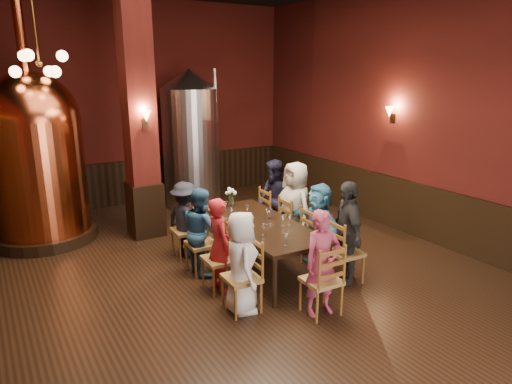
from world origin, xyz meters
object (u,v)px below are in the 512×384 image
person_2 (201,231)px  dining_table (261,227)px  person_0 (241,262)px  copper_kettle (36,156)px  person_1 (219,245)px  steel_vessel (191,139)px  rose_vase (232,194)px

person_2 → dining_table: bearing=-114.4°
person_0 → copper_kettle: (-1.80, 4.06, 0.88)m
dining_table → person_1: 0.91m
person_1 → steel_vessel: size_ratio=0.45×
person_0 → person_2: (0.06, 1.33, -0.00)m
steel_vessel → rose_vase: bearing=-99.8°
dining_table → steel_vessel: 3.85m
copper_kettle → person_2: bearing=-55.8°
person_0 → person_1: bearing=13.5°
person_1 → rose_vase: person_1 is taller
person_1 → steel_vessel: bearing=-14.3°
person_2 → rose_vase: (0.87, 0.63, 0.30)m
person_0 → steel_vessel: 4.96m
dining_table → steel_vessel: bearing=84.8°
rose_vase → person_1: bearing=-124.9°
dining_table → steel_vessel: size_ratio=0.81×
rose_vase → steel_vessel: bearing=80.2°
dining_table → rose_vase: 1.04m
dining_table → steel_vessel: (0.51, 3.72, 0.82)m
person_2 → steel_vessel: size_ratio=0.44×
copper_kettle → steel_vessel: bearing=11.1°
rose_vase → copper_kettle: bearing=142.4°
person_2 → rose_vase: 1.12m
dining_table → person_2: size_ratio=1.83×
person_1 → steel_vessel: steel_vessel is taller
person_2 → copper_kettle: 3.42m
person_0 → rose_vase: (0.93, 1.96, 0.29)m
person_1 → copper_kettle: copper_kettle is taller
person_2 → rose_vase: bearing=-54.7°
steel_vessel → rose_vase: (-0.47, -2.73, -0.55)m
person_0 → person_1: person_1 is taller
person_2 → person_1: bearing=176.8°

